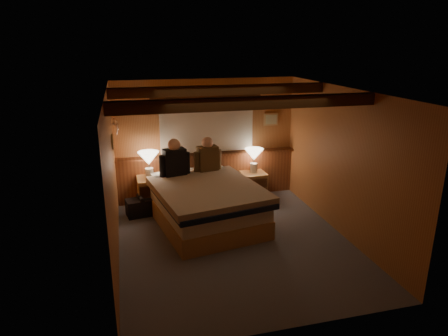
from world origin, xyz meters
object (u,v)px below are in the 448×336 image
object	(u,v)px
bed	(206,204)
duffel_bag	(141,207)
lamp_left	(149,160)
person_left	(175,160)
nightstand_left	(153,193)
lamp_right	(254,156)
person_right	(208,157)
nightstand_right	(253,185)

from	to	relation	value
bed	duffel_bag	xyz separation A→B (m)	(-1.09, 0.66, -0.22)
lamp_left	duffel_bag	xyz separation A→B (m)	(-0.20, -0.28, -0.81)
person_left	bed	bearing A→B (deg)	-68.67
nightstand_left	lamp_right	size ratio (longest dim) A/B	1.26
person_right	duffel_bag	world-z (taller)	person_right
duffel_bag	nightstand_right	bearing A→B (deg)	-2.43
person_right	nightstand_right	bearing A→B (deg)	0.35
nightstand_right	lamp_left	xyz separation A→B (m)	(-2.07, -0.03, 0.70)
nightstand_right	person_left	xyz separation A→B (m)	(-1.62, -0.31, 0.74)
lamp_right	person_left	xyz separation A→B (m)	(-1.64, -0.36, 0.13)
bed	duffel_bag	bearing A→B (deg)	138.88
lamp_left	lamp_right	distance (m)	2.10
nightstand_left	lamp_left	world-z (taller)	lamp_left
lamp_right	duffel_bag	distance (m)	2.43
lamp_right	person_right	distance (m)	1.03
nightstand_right	person_right	size ratio (longest dim) A/B	0.80
bed	nightstand_right	bearing A→B (deg)	29.09
nightstand_left	lamp_left	xyz separation A→B (m)	(-0.04, -0.00, 0.67)
duffel_bag	bed	bearing A→B (deg)	-41.39
person_left	person_right	bearing A→B (deg)	-0.26
nightstand_left	duffel_bag	distance (m)	0.40
nightstand_left	person_right	distance (m)	1.26
nightstand_right	lamp_right	size ratio (longest dim) A/B	1.10
person_left	nightstand_right	bearing A→B (deg)	-1.12
nightstand_left	nightstand_right	size ratio (longest dim) A/B	1.14
nightstand_right	person_right	bearing A→B (deg)	-171.13
lamp_left	person_right	size ratio (longest dim) A/B	0.76
person_right	duffel_bag	distance (m)	1.54
duffel_bag	person_left	bearing A→B (deg)	-9.62
bed	nightstand_right	xyz separation A→B (m)	(1.19, 0.97, -0.11)
lamp_left	nightstand_right	bearing A→B (deg)	0.95
nightstand_left	duffel_bag	bearing A→B (deg)	-132.27
lamp_right	person_left	size ratio (longest dim) A/B	0.69
lamp_left	person_left	distance (m)	0.53
duffel_bag	lamp_left	bearing A→B (deg)	43.51
nightstand_right	bed	bearing A→B (deg)	-142.15
bed	person_left	bearing A→B (deg)	113.11
lamp_left	duffel_bag	distance (m)	0.88
nightstand_left	lamp_right	xyz separation A→B (m)	(2.05, 0.09, 0.57)
nightstand_left	person_left	world-z (taller)	person_left
lamp_right	person_right	xyz separation A→B (m)	(-1.00, -0.23, 0.11)
lamp_right	person_right	world-z (taller)	person_right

